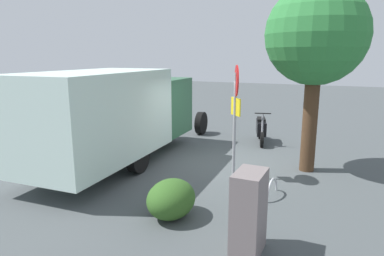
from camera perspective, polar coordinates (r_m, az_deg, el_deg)
ground_plane at (r=10.13m, az=5.39°, el=-5.87°), size 60.00×60.00×0.00m
box_truck_near at (r=10.02m, az=-12.23°, el=2.79°), size 8.20×2.53×2.72m
motorcycle at (r=12.57m, az=11.54°, el=-0.08°), size 1.77×0.74×1.20m
stop_sign at (r=8.45m, az=7.33°, el=3.92°), size 0.71×0.33×2.90m
street_tree at (r=9.51m, az=20.15°, el=14.25°), size 2.60×2.60×4.95m
utility_cabinet at (r=5.59m, az=9.53°, el=-13.89°), size 0.71×0.45×1.36m
bike_rack_hoop at (r=8.01m, az=13.24°, el=-11.12°), size 0.85×0.12×0.85m
shrub_near_sign at (r=6.75m, az=-3.52°, el=-11.81°), size 1.11×0.91×0.76m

